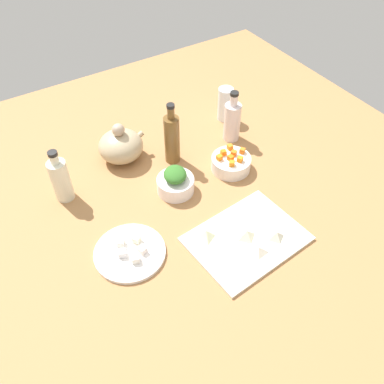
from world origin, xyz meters
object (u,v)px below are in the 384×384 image
Objects in this scene: cutting_board at (246,239)px; bottle_2 at (61,179)px; bowl_greens at (176,185)px; teapot at (121,146)px; bottle_0 at (232,120)px; plate_tofu at (130,253)px; bowl_carrots at (231,163)px; drinking_glass_0 at (225,104)px; bottle_1 at (172,138)px.

cutting_board is 1.72× the size of bottle_2.
bowl_greens reaches higher than cutting_board.
bottle_0 is at bearing -15.88° from teapot.
plate_tofu is 1.52× the size of bowl_carrots.
drinking_glass_0 is at bearing 0.32° from teapot.
bottle_1 reaches higher than cutting_board.
cutting_board is at bearing -23.69° from plate_tofu.
bottle_0 reaches higher than cutting_board.
bottle_2 is at bearing 161.89° from bowl_carrots.
bottle_1 reaches higher than bowl_carrots.
cutting_board is at bearing -49.23° from bottle_2.
bottle_0 reaches higher than plate_tofu.
teapot is 1.28× the size of drinking_glass_0.
bottle_0 is at bearing 59.63° from cutting_board.
bottle_1 reaches higher than drinking_glass_0.
bowl_carrots is 1.02× the size of drinking_glass_0.
bowl_carrots is 0.80× the size of teapot.
bowl_greens is 46.20cm from drinking_glass_0.
bowl_carrots reaches higher than cutting_board.
drinking_glass_0 reaches higher than plate_tofu.
bottle_0 is (10.55, 14.44, 5.74)cm from bowl_carrots.
plate_tofu is (-32.66, 14.33, 0.10)cm from cutting_board.
teapot is at bearing 139.47° from bowl_carrots.
teapot is at bearing 144.98° from bottle_1.
bowl_carrots is at bearing -18.11° from bottle_2.
cutting_board is 35.67cm from plate_tofu.
bowl_greens is 0.64× the size of bottle_2.
bottle_1 is at bearing -35.02° from teapot.
teapot is (-30.57, 26.13, 3.28)cm from bowl_carrots.
teapot reaches higher than bowl_carrots.
cutting_board is 1.65× the size of bottle_0.
bottle_1 is (-0.34, 44.34, 9.49)cm from cutting_board.
plate_tofu is at bearing -137.13° from bottle_1.
plate_tofu is at bearing 156.31° from cutting_board.
bottle_2 is (-40.28, 2.77, -1.77)cm from bottle_1.
bottle_0 reaches higher than bowl_greens.
bottle_0 is 1.48× the size of drinking_glass_0.
bowl_carrots is at bearing 62.81° from cutting_board.
drinking_glass_0 is at bearing 66.06° from bottle_0.
bottle_2 reaches higher than plate_tofu.
drinking_glass_0 reaches higher than bowl_carrots.
cutting_board is 32.62cm from bowl_carrots.
bowl_carrots is 0.71× the size of bottle_2.
bottle_1 reaches higher than teapot.
bottle_2 is (-24.93, -7.98, 2.41)cm from teapot.
bottle_1 is at bearing -3.93° from bottle_2.
bottle_0 reaches higher than bottle_2.
bottle_1 is (15.34, -10.75, 4.19)cm from teapot.
bottle_1 is (32.32, 30.01, 9.39)cm from plate_tofu.
cutting_board is 2.45× the size of drinking_glass_0.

